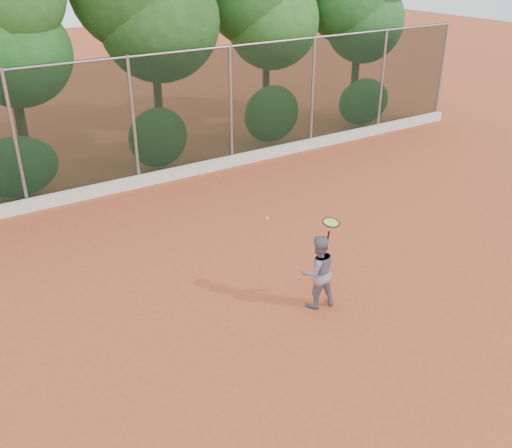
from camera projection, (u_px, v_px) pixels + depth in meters
ground at (285, 304)px, 10.63m from camera, size 80.00×80.00×0.00m
concrete_curb at (142, 181)px, 15.70m from camera, size 24.00×0.20×0.30m
tennis_player at (318, 272)px, 10.30m from camera, size 0.79×0.67×1.42m
chainlink_fence at (133, 119)px, 15.07m from camera, size 24.09×0.09×3.50m
foliage_backdrop at (76, 11)px, 15.16m from camera, size 23.70×3.63×7.55m
tennis_racket at (331, 224)px, 9.97m from camera, size 0.35×0.35×0.55m
tennis_ball_in_flight at (267, 219)px, 9.73m from camera, size 0.06×0.06×0.06m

